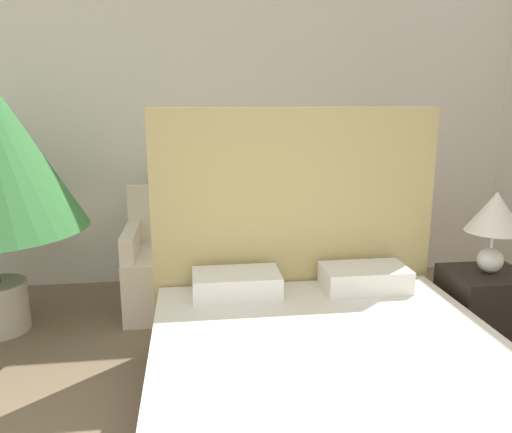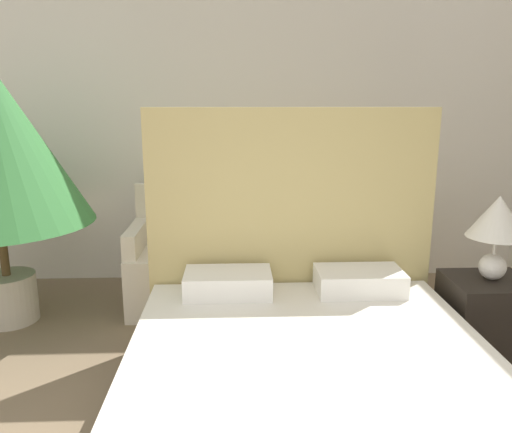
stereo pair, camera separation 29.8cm
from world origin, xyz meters
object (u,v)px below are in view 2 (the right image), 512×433
object	(u,v)px
bed	(313,392)
armchair_near_window_right	(285,267)
armchair_near_window_left	(170,269)
nightstand	(485,321)
table_lamp	(497,222)
side_table	(228,276)

from	to	relation	value
bed	armchair_near_window_right	size ratio (longest dim) A/B	2.42
bed	armchair_near_window_right	distance (m)	1.69
bed	armchair_near_window_left	distance (m)	1.90
armchair_near_window_right	nightstand	size ratio (longest dim) A/B	1.73
bed	table_lamp	distance (m)	1.53
bed	nightstand	world-z (taller)	bed
armchair_near_window_left	table_lamp	bearing A→B (deg)	-25.02
armchair_near_window_right	nightstand	bearing A→B (deg)	-48.14
armchair_near_window_left	table_lamp	size ratio (longest dim) A/B	1.81
bed	table_lamp	bearing A→B (deg)	31.57
table_lamp	bed	bearing A→B (deg)	-148.43
armchair_near_window_left	table_lamp	xyz separation A→B (m)	(2.06, -0.96, 0.59)
side_table	bed	bearing A→B (deg)	-76.45
armchair_near_window_left	nightstand	bearing A→B (deg)	-25.33
bed	armchair_near_window_right	xyz separation A→B (m)	(0.04, 1.69, 0.02)
bed	table_lamp	world-z (taller)	bed
nightstand	side_table	distance (m)	1.87
armchair_near_window_left	bed	bearing A→B (deg)	-62.86
bed	side_table	world-z (taller)	bed
table_lamp	side_table	xyz separation A→B (m)	(-1.60, 0.98, -0.67)
armchair_near_window_left	side_table	distance (m)	0.46
table_lamp	side_table	world-z (taller)	table_lamp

